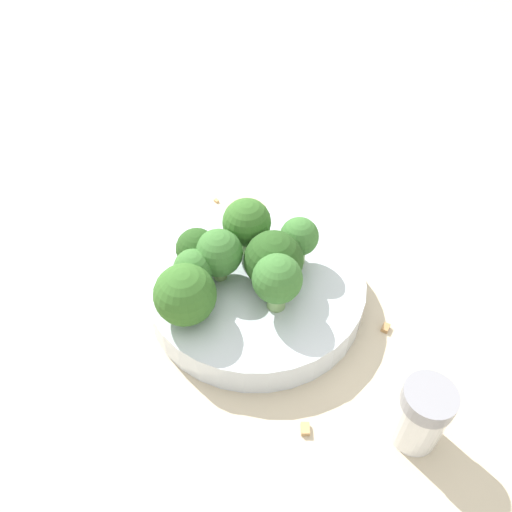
% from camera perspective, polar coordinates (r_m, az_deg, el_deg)
% --- Properties ---
extents(ground_plane, '(3.00, 3.00, 0.00)m').
position_cam_1_polar(ground_plane, '(0.51, 0.00, -4.91)').
color(ground_plane, beige).
extents(bowl, '(0.21, 0.21, 0.03)m').
position_cam_1_polar(bowl, '(0.49, 0.00, -3.72)').
color(bowl, silver).
rests_on(bowl, ground_plane).
extents(broccoli_floret_0, '(0.06, 0.06, 0.06)m').
position_cam_1_polar(broccoli_floret_0, '(0.46, 2.02, -0.53)').
color(broccoli_floret_0, '#8EB770').
rests_on(broccoli_floret_0, bowl).
extents(broccoli_floret_1, '(0.06, 0.06, 0.06)m').
position_cam_1_polar(broccoli_floret_1, '(0.44, -8.10, -4.45)').
color(broccoli_floret_1, '#84AD66').
rests_on(broccoli_floret_1, bowl).
extents(broccoli_floret_2, '(0.05, 0.05, 0.06)m').
position_cam_1_polar(broccoli_floret_2, '(0.46, -4.29, 0.29)').
color(broccoli_floret_2, '#7A9E5B').
rests_on(broccoli_floret_2, bowl).
extents(broccoli_floret_3, '(0.04, 0.04, 0.05)m').
position_cam_1_polar(broccoli_floret_3, '(0.47, -6.76, 0.69)').
color(broccoli_floret_3, '#8EB770').
rests_on(broccoli_floret_3, bowl).
extents(broccoli_floret_4, '(0.04, 0.04, 0.05)m').
position_cam_1_polar(broccoli_floret_4, '(0.46, -7.17, -1.51)').
color(broccoli_floret_4, '#8EB770').
rests_on(broccoli_floret_4, bowl).
extents(broccoli_floret_5, '(0.04, 0.04, 0.06)m').
position_cam_1_polar(broccoli_floret_5, '(0.43, 2.36, -2.81)').
color(broccoli_floret_5, '#84AD66').
rests_on(broccoli_floret_5, bowl).
extents(broccoli_floret_6, '(0.05, 0.05, 0.06)m').
position_cam_1_polar(broccoli_floret_6, '(0.49, -1.06, 3.70)').
color(broccoli_floret_6, '#84AD66').
rests_on(broccoli_floret_6, bowl).
extents(broccoli_floret_7, '(0.04, 0.04, 0.05)m').
position_cam_1_polar(broccoli_floret_7, '(0.48, 5.13, 1.86)').
color(broccoli_floret_7, '#8EB770').
rests_on(broccoli_floret_7, bowl).
extents(pepper_shaker, '(0.04, 0.04, 0.07)m').
position_cam_1_polar(pepper_shaker, '(0.42, 18.38, -16.84)').
color(pepper_shaker, silver).
rests_on(pepper_shaker, ground_plane).
extents(almond_crumb_0, '(0.01, 0.01, 0.01)m').
position_cam_1_polar(almond_crumb_0, '(0.50, 14.63, -7.79)').
color(almond_crumb_0, '#AD7F4C').
rests_on(almond_crumb_0, ground_plane).
extents(almond_crumb_1, '(0.01, 0.01, 0.01)m').
position_cam_1_polar(almond_crumb_1, '(0.62, -4.56, 6.41)').
color(almond_crumb_1, tan).
rests_on(almond_crumb_1, ground_plane).
extents(almond_crumb_2, '(0.01, 0.01, 0.01)m').
position_cam_1_polar(almond_crumb_2, '(0.43, 5.68, -18.93)').
color(almond_crumb_2, tan).
rests_on(almond_crumb_2, ground_plane).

